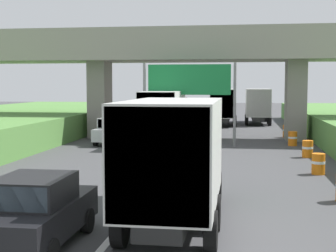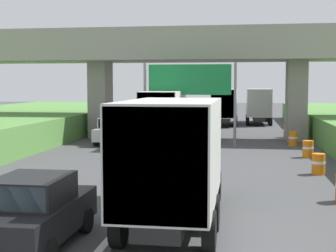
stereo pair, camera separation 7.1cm
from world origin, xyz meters
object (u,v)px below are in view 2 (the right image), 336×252
object	(u,v)px
truck_green	(176,154)
car_silver	(114,131)
construction_barrel_3	(308,149)
truck_red	(165,114)
car_black	(35,212)
overhead_highway_sign	(190,85)
truck_white	(225,105)
construction_barrel_2	(318,164)
construction_barrel_5	(287,131)
truck_blue	(258,104)
construction_barrel_4	(293,139)

from	to	relation	value
truck_green	car_silver	bearing A→B (deg)	110.10
construction_barrel_3	truck_red	bearing A→B (deg)	150.39
car_black	construction_barrel_3	xyz separation A→B (m)	(8.29, 15.80, -0.40)
overhead_highway_sign	truck_white	bearing A→B (deg)	84.13
truck_white	construction_barrel_2	world-z (taller)	truck_white
construction_barrel_2	construction_barrel_3	distance (m)	5.01
car_silver	construction_barrel_2	bearing A→B (deg)	-39.08
truck_green	construction_barrel_2	size ratio (longest dim) A/B	8.11
construction_barrel_2	construction_barrel_3	xyz separation A→B (m)	(0.21, 5.01, 0.00)
truck_white	truck_green	bearing A→B (deg)	-90.35
car_silver	truck_red	bearing A→B (deg)	7.89
truck_red	construction_barrel_2	xyz separation A→B (m)	(8.18, -9.78, -1.47)
overhead_highway_sign	construction_barrel_5	bearing A→B (deg)	41.46
truck_blue	construction_barrel_2	distance (m)	27.62
truck_green	truck_red	size ratio (longest dim) A/B	1.00
truck_red	construction_barrel_4	xyz separation A→B (m)	(8.14, 0.23, -1.47)
truck_white	construction_barrel_3	bearing A→B (deg)	-76.07
truck_white	construction_barrel_4	bearing A→B (deg)	-72.68
construction_barrel_2	construction_barrel_5	distance (m)	15.02
construction_barrel_3	truck_green	bearing A→B (deg)	-111.75
truck_green	truck_red	world-z (taller)	same
overhead_highway_sign	construction_barrel_5	size ratio (longest dim) A/B	6.53
truck_red	car_black	world-z (taller)	truck_red
truck_white	construction_barrel_2	xyz separation A→B (m)	(4.86, -25.45, -1.47)
truck_red	construction_barrel_3	xyz separation A→B (m)	(8.40, -4.77, -1.47)
truck_blue	car_silver	world-z (taller)	truck_blue
construction_barrel_2	construction_barrel_5	world-z (taller)	same
truck_green	car_silver	world-z (taller)	truck_green
overhead_highway_sign	construction_barrel_4	size ratio (longest dim) A/B	6.53
overhead_highway_sign	car_silver	xyz separation A→B (m)	(-4.95, 0.12, -2.97)
car_black	car_silver	size ratio (longest dim) A/B	1.00
truck_red	construction_barrel_5	distance (m)	9.87
overhead_highway_sign	construction_barrel_3	size ratio (longest dim) A/B	6.53
truck_green	construction_barrel_5	distance (m)	23.84
truck_red	construction_barrel_3	bearing A→B (deg)	-29.61
construction_barrel_5	overhead_highway_sign	bearing A→B (deg)	-138.54
truck_white	construction_barrel_5	distance (m)	11.62
overhead_highway_sign	truck_white	xyz separation A→B (m)	(1.67, 16.25, -1.90)
car_black	construction_barrel_2	distance (m)	13.49
truck_red	truck_blue	size ratio (longest dim) A/B	1.00
overhead_highway_sign	construction_barrel_4	world-z (taller)	overhead_highway_sign
overhead_highway_sign	construction_barrel_3	xyz separation A→B (m)	(6.74, -4.20, -3.37)
truck_red	construction_barrel_2	world-z (taller)	truck_red
truck_blue	car_silver	bearing A→B (deg)	-118.41
car_black	construction_barrel_5	distance (m)	27.06
construction_barrel_3	construction_barrel_4	size ratio (longest dim) A/B	1.00
car_silver	construction_barrel_5	bearing A→B (deg)	26.28
truck_green	truck_white	world-z (taller)	same
truck_red	truck_blue	xyz separation A→B (m)	(6.55, 17.75, 0.00)
overhead_highway_sign	car_black	bearing A→B (deg)	-94.44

